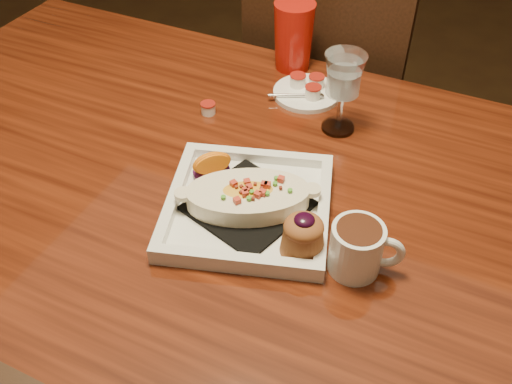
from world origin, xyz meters
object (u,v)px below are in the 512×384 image
at_px(table, 221,216).
at_px(plate, 254,205).
at_px(chair_far, 330,107).
at_px(coffee_mug, 358,247).
at_px(goblet, 344,79).
at_px(red_tumbler, 294,36).
at_px(saucer, 306,91).

distance_m(table, plate, 0.17).
height_order(chair_far, coffee_mug, chair_far).
bearing_deg(table, coffee_mug, -18.20).
bearing_deg(goblet, red_tumbler, 133.90).
xyz_separation_m(table, goblet, (0.14, 0.22, 0.21)).
relative_size(coffee_mug, saucer, 0.78).
bearing_deg(plate, coffee_mug, -26.90).
relative_size(chair_far, red_tumbler, 6.32).
height_order(chair_far, red_tumbler, chair_far).
bearing_deg(table, plate, -32.08).
xyz_separation_m(saucer, red_tumbler, (-0.07, 0.09, 0.06)).
height_order(goblet, red_tumbler, goblet).
distance_m(chair_far, goblet, 0.56).
relative_size(goblet, red_tumbler, 1.08).
bearing_deg(coffee_mug, plate, 154.44).
bearing_deg(chair_far, table, 90.00).
distance_m(chair_far, saucer, 0.41).
bearing_deg(red_tumbler, saucer, -52.80).
bearing_deg(goblet, coffee_mug, -66.43).
relative_size(chair_far, plate, 2.85).
xyz_separation_m(coffee_mug, saucer, (-0.24, 0.40, -0.03)).
bearing_deg(red_tumbler, table, -86.02).
distance_m(coffee_mug, saucer, 0.46).
height_order(coffee_mug, saucer, coffee_mug).
xyz_separation_m(coffee_mug, goblet, (-0.14, 0.32, 0.07)).
relative_size(table, red_tumbler, 10.19).
distance_m(table, red_tumbler, 0.44).
distance_m(coffee_mug, red_tumbler, 0.58).
distance_m(plate, saucer, 0.37).
xyz_separation_m(plate, coffee_mug, (0.18, -0.03, 0.02)).
relative_size(plate, goblet, 2.06).
bearing_deg(red_tumbler, goblet, -46.10).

